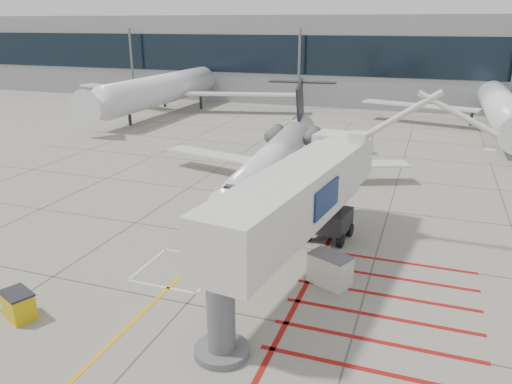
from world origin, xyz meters
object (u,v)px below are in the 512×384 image
(spill_bin, at_px, (18,305))
(pushback_tug, at_px, (240,243))
(jet_bridge, at_px, (290,211))
(regional_jet, at_px, (268,147))

(spill_bin, bearing_deg, pushback_tug, 76.77)
(pushback_tug, bearing_deg, jet_bridge, -41.92)
(pushback_tug, relative_size, spill_bin, 1.57)
(regional_jet, height_order, jet_bridge, jet_bridge)
(jet_bridge, relative_size, pushback_tug, 8.25)
(regional_jet, bearing_deg, spill_bin, -108.06)
(regional_jet, height_order, spill_bin, regional_jet)
(jet_bridge, height_order, spill_bin, jet_bridge)
(jet_bridge, distance_m, pushback_tug, 5.33)
(pushback_tug, distance_m, spill_bin, 11.92)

